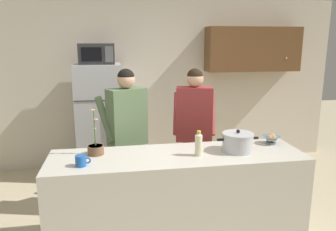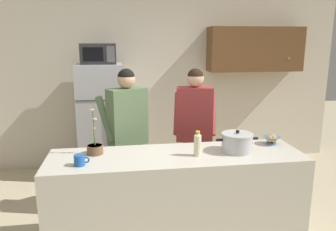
{
  "view_description": "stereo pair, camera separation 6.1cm",
  "coord_description": "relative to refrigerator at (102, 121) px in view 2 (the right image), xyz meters",
  "views": [
    {
      "loc": [
        -0.57,
        -2.84,
        1.95
      ],
      "look_at": [
        0.0,
        0.55,
        1.17
      ],
      "focal_mm": 35.01,
      "sensor_mm": 36.0,
      "label": 1
    },
    {
      "loc": [
        -0.51,
        -2.85,
        1.95
      ],
      "look_at": [
        0.0,
        0.55,
        1.17
      ],
      "focal_mm": 35.01,
      "sensor_mm": 36.0,
      "label": 2
    }
  ],
  "objects": [
    {
      "name": "potted_orchid",
      "position": [
        0.02,
        -1.72,
        0.16
      ],
      "size": [
        0.15,
        0.15,
        0.44
      ],
      "color": "brown",
      "rests_on": "kitchen_island"
    },
    {
      "name": "refrigerator",
      "position": [
        0.0,
        0.0,
        0.0
      ],
      "size": [
        0.64,
        0.68,
        1.64
      ],
      "color": "#B7BABF",
      "rests_on": "ground"
    },
    {
      "name": "back_wall_unit",
      "position": [
        1.02,
        0.42,
        0.56
      ],
      "size": [
        6.0,
        0.48,
        2.6
      ],
      "color": "beige",
      "rests_on": "ground"
    },
    {
      "name": "coffee_mug",
      "position": [
        -0.09,
        -2.0,
        0.15
      ],
      "size": [
        0.13,
        0.09,
        0.1
      ],
      "color": "#1E59B2",
      "rests_on": "kitchen_island"
    },
    {
      "name": "person_near_pot",
      "position": [
        0.34,
        -1.12,
        0.22
      ],
      "size": [
        0.62,
        0.58,
        1.67
      ],
      "color": "#33384C",
      "rests_on": "ground"
    },
    {
      "name": "cooking_pot",
      "position": [
        1.36,
        -1.85,
        0.19
      ],
      "size": [
        0.41,
        0.3,
        0.22
      ],
      "color": "silver",
      "rests_on": "kitchen_island"
    },
    {
      "name": "kitchen_island",
      "position": [
        0.78,
        -1.85,
        -0.36
      ],
      "size": [
        2.38,
        0.68,
        0.92
      ],
      "primitive_type": "cube",
      "color": "beige",
      "rests_on": "ground"
    },
    {
      "name": "person_by_sink",
      "position": [
        1.13,
        -1.06,
        0.21
      ],
      "size": [
        0.57,
        0.5,
        1.65
      ],
      "color": "#33384C",
      "rests_on": "ground"
    },
    {
      "name": "bread_bowl",
      "position": [
        1.79,
        -1.69,
        0.15
      ],
      "size": [
        0.18,
        0.18,
        0.1
      ],
      "color": "#4C7299",
      "rests_on": "kitchen_island"
    },
    {
      "name": "microwave",
      "position": [
        0.0,
        -0.02,
        0.96
      ],
      "size": [
        0.48,
        0.37,
        0.28
      ],
      "color": "#2D2D30",
      "rests_on": "refrigerator"
    },
    {
      "name": "bottle_near_edge",
      "position": [
        0.96,
        -1.91,
        0.21
      ],
      "size": [
        0.07,
        0.07,
        0.24
      ],
      "color": "beige",
      "rests_on": "kitchen_island"
    }
  ]
}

